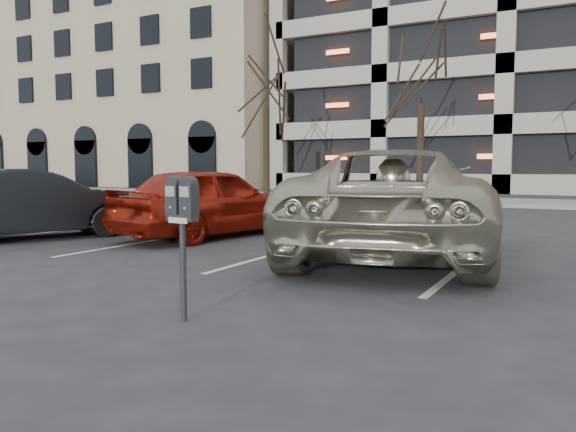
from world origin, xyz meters
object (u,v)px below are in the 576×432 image
Objects in this scene: car_red at (210,202)px; car_dark at (34,204)px; tree_a at (266,54)px; tree_b at (422,43)px; suv_silver at (396,203)px; parking_meter at (182,213)px.

car_red is 1.00× the size of car_dark.
tree_a is 7.00m from tree_b.
car_dark is at bearing -1.22° from suv_silver.
parking_meter is (9.75, -18.13, -5.43)m from tree_a.
parking_meter is 6.97m from car_dark.
tree_b reaches higher than car_dark.
car_red is (-0.62, -13.07, -5.46)m from tree_b.
tree_a reaches higher than suv_silver.
tree_a reaches higher than car_dark.
suv_silver is at bearing -144.59° from car_dark.
tree_b reaches higher than parking_meter.
tree_a reaches higher than tree_b.
tree_b reaches higher than car_red.
suv_silver is 6.79m from car_dark.
car_dark is (-6.66, -1.32, -0.14)m from suv_silver.
suv_silver is 1.55× the size of car_red.
parking_meter is at bearing -81.38° from tree_b.
parking_meter is 0.31× the size of car_dark.
tree_a reaches higher than parking_meter.
tree_a is 16.34m from car_dark.
car_red is at bearing -19.64° from suv_silver.
car_red is at bearing -92.72° from tree_b.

